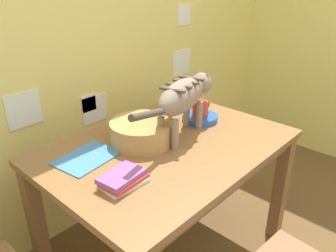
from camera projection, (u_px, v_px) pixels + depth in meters
name	position (u px, v px, depth m)	size (l,w,h in m)	color
wall_rear	(86.00, 25.00, 1.93)	(4.23, 0.11, 2.50)	#F0DC71
dining_table	(168.00, 159.00, 1.75)	(1.24, 0.87, 0.73)	#8F6038
cat	(184.00, 96.00, 1.72)	(0.73, 0.23, 0.31)	gray
saucer_bowl	(200.00, 118.00, 1.97)	(0.21, 0.21, 0.03)	blue
coffee_mug	(201.00, 108.00, 1.95)	(0.13, 0.09, 0.08)	red
magazine	(87.00, 158.00, 1.58)	(0.28, 0.20, 0.01)	#4384C6
book_stack	(123.00, 179.00, 1.37)	(0.20, 0.14, 0.05)	silver
wicker_basket	(142.00, 131.00, 1.71)	(0.32, 0.32, 0.11)	tan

